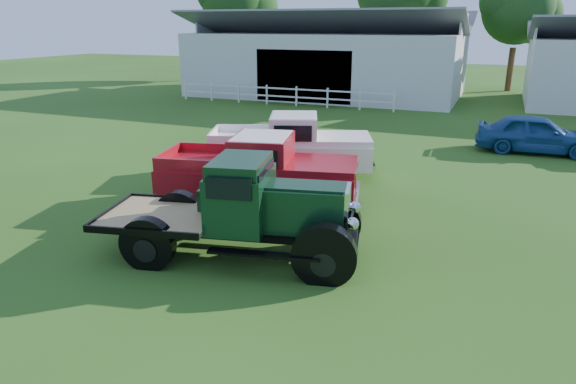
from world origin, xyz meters
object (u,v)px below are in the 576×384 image
at_px(vintage_flatbed, 236,209).
at_px(red_pickup, 258,171).
at_px(white_pickup, 290,146).
at_px(misc_car_blue, 536,134).

relative_size(vintage_flatbed, red_pickup, 1.01).
distance_m(red_pickup, white_pickup, 3.15).
xyz_separation_m(vintage_flatbed, misc_car_blue, (6.38, 12.90, -0.36)).
relative_size(red_pickup, misc_car_blue, 1.26).
xyz_separation_m(red_pickup, misc_car_blue, (7.37, 9.74, -0.26)).
bearing_deg(red_pickup, vintage_flatbed, -85.13).
bearing_deg(vintage_flatbed, misc_car_blue, 51.41).
distance_m(vintage_flatbed, red_pickup, 3.30).
relative_size(white_pickup, misc_car_blue, 1.23).
bearing_deg(misc_car_blue, red_pickup, 140.41).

